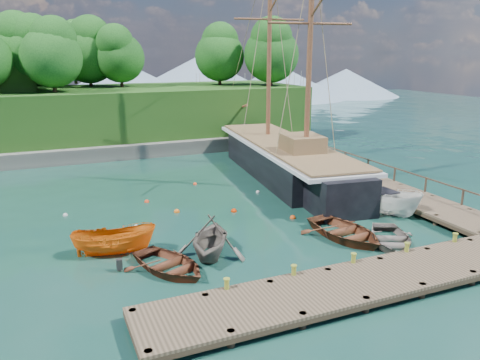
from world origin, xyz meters
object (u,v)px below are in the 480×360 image
at_px(cabin_boat_white, 382,213).
at_px(motorboat_orange, 115,254).
at_px(schooner, 285,162).
at_px(rowboat_3, 390,244).
at_px(rowboat_2, 345,238).
at_px(rowboat_1, 211,256).
at_px(rowboat_0, 170,271).

bearing_deg(cabin_boat_white, motorboat_orange, 156.77).
xyz_separation_m(motorboat_orange, cabin_boat_white, (16.05, -0.26, 0.00)).
bearing_deg(motorboat_orange, cabin_boat_white, -78.73).
bearing_deg(motorboat_orange, schooner, -43.68).
relative_size(rowboat_3, motorboat_orange, 1.01).
xyz_separation_m(rowboat_2, motorboat_orange, (-11.57, 2.73, 0.00)).
relative_size(rowboat_2, motorboat_orange, 1.20).
height_order(rowboat_1, cabin_boat_white, rowboat_1).
xyz_separation_m(rowboat_0, rowboat_2, (9.59, 0.10, 0.00)).
relative_size(rowboat_0, cabin_boat_white, 0.85).
distance_m(motorboat_orange, cabin_boat_white, 16.05).
bearing_deg(schooner, rowboat_3, -89.36).
height_order(motorboat_orange, cabin_boat_white, cabin_boat_white).
xyz_separation_m(rowboat_0, rowboat_1, (2.26, 0.83, 0.00)).
bearing_deg(rowboat_3, cabin_boat_white, 84.18).
bearing_deg(cabin_boat_white, rowboat_0, 168.07).
distance_m(motorboat_orange, schooner, 17.98).
relative_size(motorboat_orange, schooner, 0.14).
xyz_separation_m(rowboat_3, motorboat_orange, (-13.23, 4.34, 0.00)).
bearing_deg(rowboat_0, schooner, 21.90).
height_order(rowboat_0, cabin_boat_white, cabin_boat_white).
xyz_separation_m(rowboat_0, motorboat_orange, (-1.98, 2.84, 0.00)).
xyz_separation_m(rowboat_1, rowboat_3, (8.98, -2.33, 0.00)).
bearing_deg(cabin_boat_white, rowboat_2, -173.38).
xyz_separation_m(rowboat_1, rowboat_2, (7.33, -0.72, 0.00)).
relative_size(rowboat_1, rowboat_3, 0.99).
distance_m(rowboat_1, schooner, 16.11).
relative_size(rowboat_1, motorboat_orange, 1.00).
bearing_deg(motorboat_orange, rowboat_2, -91.11).
xyz_separation_m(rowboat_2, rowboat_3, (1.66, -1.61, 0.00)).
xyz_separation_m(motorboat_orange, schooner, (14.85, 10.07, 1.15)).
bearing_deg(schooner, cabin_boat_white, -76.29).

